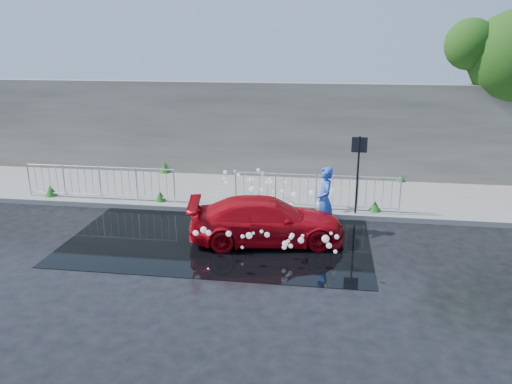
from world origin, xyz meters
TOP-DOWN VIEW (x-y plane):
  - ground at (0.00, 0.00)m, footprint 90.00×90.00m
  - pavement at (0.00, 5.00)m, footprint 30.00×4.00m
  - curb at (0.00, 3.00)m, footprint 30.00×0.25m
  - retaining_wall at (0.00, 7.20)m, footprint 30.00×0.60m
  - puddle at (0.50, 1.00)m, footprint 8.00×5.00m
  - sign_post at (4.20, 3.10)m, footprint 0.45×0.06m
  - railing_left at (-4.00, 3.35)m, footprint 5.05×0.05m
  - railing_right at (3.00, 3.35)m, footprint 5.05×0.05m
  - weeds at (-0.53, 4.50)m, footprint 12.17×3.93m
  - water_spray at (1.92, 1.79)m, footprint 3.70×5.52m
  - red_car at (1.79, 0.91)m, footprint 4.32×2.36m
  - person at (3.27, 1.80)m, footprint 0.60×0.77m

SIDE VIEW (x-z plane):
  - ground at x=0.00m, z-range 0.00..0.00m
  - puddle at x=0.50m, z-range 0.00..0.01m
  - pavement at x=0.00m, z-range 0.00..0.15m
  - curb at x=0.00m, z-range 0.00..0.16m
  - weeds at x=-0.53m, z-range 0.12..0.54m
  - red_car at x=1.79m, z-range 0.00..1.19m
  - water_spray at x=1.92m, z-range 0.21..1.18m
  - railing_left at x=-4.00m, z-range 0.19..1.29m
  - railing_right at x=3.00m, z-range 0.19..1.29m
  - person at x=3.27m, z-range 0.00..1.88m
  - sign_post at x=4.20m, z-range 0.47..2.97m
  - retaining_wall at x=0.00m, z-range 0.15..3.65m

